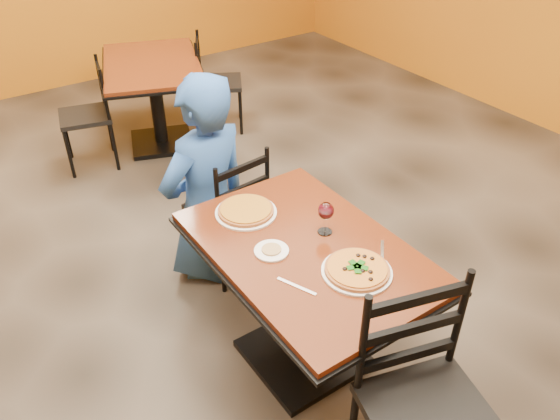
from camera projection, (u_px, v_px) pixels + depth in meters
floor at (254, 302)px, 3.32m from camera, size 7.00×8.00×0.01m
table_main at (306, 278)px, 2.67m from camera, size 0.83×1.23×0.75m
table_second at (154, 85)px, 4.65m from camera, size 1.14×1.37×0.75m
chair_main_near at (431, 419)px, 2.09m from camera, size 0.57×0.57×1.02m
chair_main_far at (227, 209)px, 3.36m from camera, size 0.43×0.43×0.87m
chair_second_left at (85, 117)px, 4.44m from camera, size 0.47×0.47×0.86m
chair_second_right at (220, 83)px, 5.01m from camera, size 0.53×0.53×0.86m
diner at (205, 178)px, 3.25m from camera, size 0.70×0.53×1.29m
plate_main at (357, 272)px, 2.41m from camera, size 0.31×0.31×0.01m
pizza_main at (357, 269)px, 2.40m from camera, size 0.28×0.28×0.02m
plate_far at (246, 213)px, 2.78m from camera, size 0.31×0.31×0.01m
pizza_far at (246, 210)px, 2.77m from camera, size 0.28×0.28×0.02m
side_plate at (271, 251)px, 2.53m from camera, size 0.16×0.16×0.01m
dip at (271, 249)px, 2.52m from camera, size 0.09×0.09×0.01m
wine_glass at (326, 217)px, 2.60m from camera, size 0.08×0.08×0.18m
fork at (297, 286)px, 2.34m from camera, size 0.09×0.18×0.00m
knife at (382, 255)px, 2.51m from camera, size 0.15×0.16×0.00m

